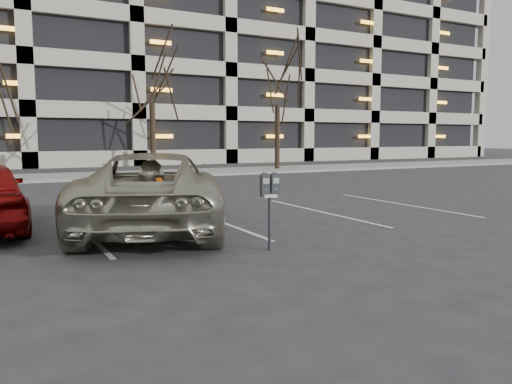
% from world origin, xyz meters
% --- Properties ---
extents(ground, '(140.00, 140.00, 0.00)m').
position_xyz_m(ground, '(0.00, 0.00, 0.00)').
color(ground, '#28282B').
rests_on(ground, ground).
extents(sidewalk, '(80.00, 4.00, 0.12)m').
position_xyz_m(sidewalk, '(0.00, 16.00, 0.06)').
color(sidewalk, gray).
rests_on(sidewalk, ground).
extents(stall_lines, '(16.90, 5.20, 0.00)m').
position_xyz_m(stall_lines, '(-1.40, 2.30, 0.01)').
color(stall_lines, silver).
rests_on(stall_lines, ground).
extents(parking_garage, '(52.00, 20.00, 19.00)m').
position_xyz_m(parking_garage, '(12.00, 33.84, 9.26)').
color(parking_garage, black).
rests_on(parking_garage, ground).
extents(tree_c, '(3.40, 3.40, 7.73)m').
position_xyz_m(tree_c, '(4.00, 16.00, 5.59)').
color(tree_c, black).
rests_on(tree_c, ground).
extents(tree_d, '(3.50, 3.50, 7.95)m').
position_xyz_m(tree_d, '(11.00, 16.00, 5.74)').
color(tree_d, black).
rests_on(tree_d, ground).
extents(parking_meter, '(0.34, 0.17, 1.25)m').
position_xyz_m(parking_meter, '(1.02, -0.85, 0.96)').
color(parking_meter, black).
rests_on(parking_meter, ground).
extents(suv_silver, '(4.37, 6.12, 1.55)m').
position_xyz_m(suv_silver, '(-0.12, 1.87, 0.77)').
color(suv_silver, '#A9A58F').
rests_on(suv_silver, ground).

